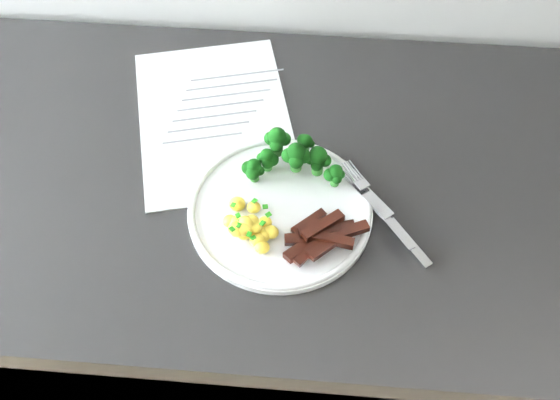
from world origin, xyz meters
name	(u,v)px	position (x,y,z in m)	size (l,w,h in m)	color
counter	(331,319)	(0.02, 1.67, 0.45)	(2.39, 0.60, 0.90)	black
recipe_paper	(214,117)	(-0.19, 1.78, 0.90)	(0.30, 0.36, 0.00)	white
plate	(280,210)	(-0.08, 1.61, 0.90)	(0.25, 0.25, 0.01)	white
broccoli	(292,156)	(-0.07, 1.68, 0.94)	(0.14, 0.08, 0.06)	#2C6F25
potatoes	(248,227)	(-0.12, 1.57, 0.92)	(0.08, 0.08, 0.04)	yellow
beef_strips	(321,236)	(-0.02, 1.57, 0.91)	(0.11, 0.09, 0.03)	black
fork	(379,207)	(0.05, 1.62, 0.91)	(0.10, 0.14, 0.01)	#BDBDC1
knife	(394,227)	(0.08, 1.60, 0.90)	(0.13, 0.16, 0.02)	#BDBDC1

